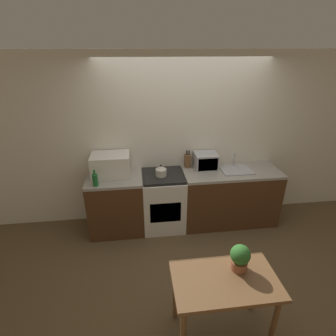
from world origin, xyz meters
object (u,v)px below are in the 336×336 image
Objects in this scene: kettle at (161,171)px; stove_range at (163,201)px; dining_table at (224,288)px; toaster_oven at (206,161)px; bottle at (95,180)px; microwave at (111,165)px.

stove_range is at bearing 41.07° from kettle.
dining_table is at bearing -78.75° from stove_range.
kettle is 0.52× the size of toaster_oven.
toaster_oven is 2.03m from dining_table.
bottle is 0.24× the size of dining_table.
toaster_oven reaches higher than stove_range.
bottle reaches higher than dining_table.
dining_table is at bearing -77.58° from kettle.
microwave is at bearing 172.90° from stove_range.
stove_range is 0.53m from kettle.
stove_range is 0.98m from microwave.
dining_table is (0.40, -1.80, -0.35)m from kettle.
stove_range is 2.63× the size of toaster_oven.
dining_table is at bearing -59.77° from microwave.
bottle is (-0.19, -0.31, -0.07)m from microwave.
toaster_oven is at bearing 11.60° from stove_range.
stove_range is 1.87m from dining_table.
toaster_oven reaches higher than kettle.
toaster_oven is at bearing 13.28° from kettle.
dining_table is at bearing -50.80° from bottle.
bottle is at bearing -166.93° from stove_range.
microwave reaches higher than stove_range.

